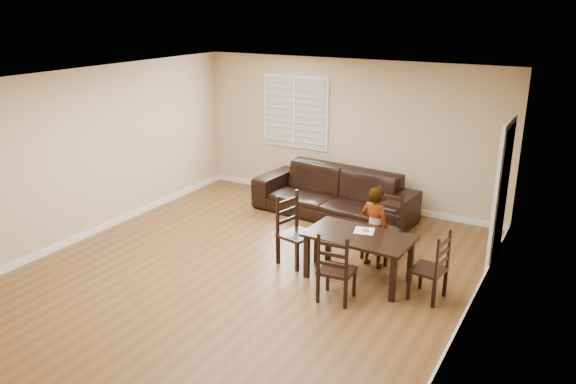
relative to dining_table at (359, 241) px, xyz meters
The scene contains 11 objects.
ground 1.68m from the dining_table, 156.71° to the right, with size 7.00×7.00×0.00m, color brown.
room 1.93m from the dining_table, 162.51° to the right, with size 6.04×7.04×2.72m.
dining_table is the anchor object (origin of this frame).
chair_near 0.93m from the dining_table, 86.50° to the left, with size 0.54×0.52×1.04m.
chair_far 0.78m from the dining_table, 91.33° to the right, with size 0.46×0.43×0.95m.
chair_left 1.11m from the dining_table, behind, with size 0.54×0.56×1.04m.
chair_right 1.10m from the dining_table, ahead, with size 0.45×0.47×0.93m.
child 0.52m from the dining_table, 87.67° to the left, with size 0.44×0.29×1.20m, color gray.
napkin 0.18m from the dining_table, 87.67° to the left, with size 0.27×0.27×0.00m, color beige.
donut 0.20m from the dining_table, 81.33° to the left, with size 0.10×0.10×0.04m.
sofa 2.48m from the dining_table, 122.90° to the left, with size 2.87×1.12×0.84m, color black.
Camera 1 is at (4.05, -5.93, 3.63)m, focal length 35.00 mm.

